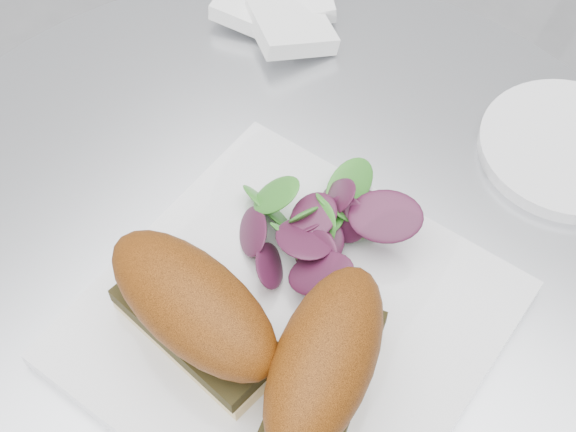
# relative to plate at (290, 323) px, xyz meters

# --- Properties ---
(table) EXTENTS (0.70, 0.70, 0.73)m
(table) POSITION_rel_plate_xyz_m (-0.05, 0.04, -0.25)
(table) COLOR silver
(table) RESTS_ON ground
(plate) EXTENTS (0.29, 0.29, 0.02)m
(plate) POSITION_rel_plate_xyz_m (0.00, 0.00, 0.00)
(plate) COLOR silver
(plate) RESTS_ON table
(sandwich_left) EXTENTS (0.15, 0.08, 0.08)m
(sandwich_left) POSITION_rel_plate_xyz_m (-0.04, -0.05, 0.05)
(sandwich_left) COLOR beige
(sandwich_left) RESTS_ON plate
(sandwich_right) EXTENTS (0.10, 0.16, 0.08)m
(sandwich_right) POSITION_rel_plate_xyz_m (0.05, -0.03, 0.05)
(sandwich_right) COLOR beige
(sandwich_right) RESTS_ON plate
(salad) EXTENTS (0.12, 0.12, 0.05)m
(salad) POSITION_rel_plate_xyz_m (-0.03, 0.07, 0.03)
(salad) COLOR #429230
(salad) RESTS_ON plate
(napkin) EXTENTS (0.13, 0.13, 0.02)m
(napkin) POSITION_rel_plate_xyz_m (-0.21, 0.26, 0.00)
(napkin) COLOR white
(napkin) RESTS_ON table
(saucer) EXTENTS (0.15, 0.15, 0.01)m
(saucer) POSITION_rel_plate_xyz_m (0.09, 0.28, -0.00)
(saucer) COLOR silver
(saucer) RESTS_ON table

